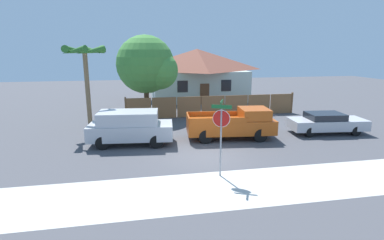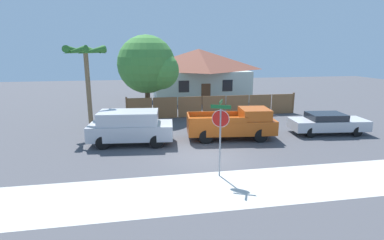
% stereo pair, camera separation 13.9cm
% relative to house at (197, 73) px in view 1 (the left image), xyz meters
% --- Properties ---
extents(ground_plane, '(80.00, 80.00, 0.00)m').
position_rel_house_xyz_m(ground_plane, '(-3.24, -17.85, -2.72)').
color(ground_plane, '#47474C').
extents(sidewalk_strip, '(36.00, 3.20, 0.01)m').
position_rel_house_xyz_m(sidewalk_strip, '(-3.24, -21.45, -2.72)').
color(sidewalk_strip, beige).
rests_on(sidewalk_strip, ground).
extents(wooden_fence, '(13.64, 0.12, 1.72)m').
position_rel_house_xyz_m(wooden_fence, '(-0.54, -8.97, -1.91)').
color(wooden_fence, brown).
rests_on(wooden_fence, ground).
extents(house, '(10.26, 7.95, 5.25)m').
position_rel_house_xyz_m(house, '(0.00, 0.00, 0.00)').
color(house, '#B2C1B7').
rests_on(house, ground).
extents(oak_tree, '(4.67, 4.45, 6.28)m').
position_rel_house_xyz_m(oak_tree, '(-5.47, -8.03, 1.23)').
color(oak_tree, brown).
rests_on(oak_tree, ground).
extents(palm_tree, '(2.67, 2.88, 5.42)m').
position_rel_house_xyz_m(palm_tree, '(-9.45, -12.09, 1.93)').
color(palm_tree, brown).
rests_on(palm_tree, ground).
extents(red_suv, '(4.75, 2.38, 1.87)m').
position_rel_house_xyz_m(red_suv, '(-6.89, -15.15, -1.72)').
color(red_suv, '#B7B7BC').
rests_on(red_suv, ground).
extents(orange_pickup, '(5.26, 2.42, 1.81)m').
position_rel_house_xyz_m(orange_pickup, '(-0.89, -15.18, -1.83)').
color(orange_pickup, '#B74C14').
rests_on(orange_pickup, ground).
extents(parked_sedan, '(4.83, 2.24, 1.31)m').
position_rel_house_xyz_m(parked_sedan, '(5.23, -15.15, -2.03)').
color(parked_sedan, '#B7B7BC').
rests_on(parked_sedan, ground).
extents(stop_sign, '(0.76, 0.68, 3.20)m').
position_rel_house_xyz_m(stop_sign, '(-3.17, -20.26, -0.57)').
color(stop_sign, gray).
rests_on(stop_sign, ground).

